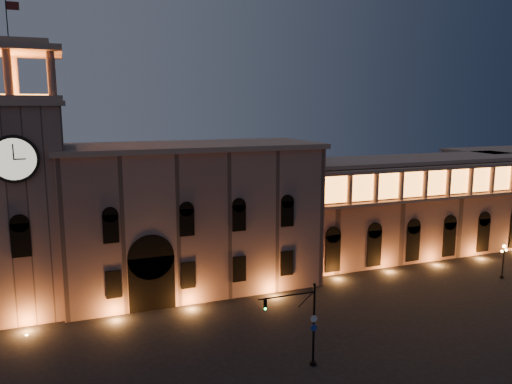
# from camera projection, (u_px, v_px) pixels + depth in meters

# --- Properties ---
(ground) EXTENTS (160.00, 160.00, 0.00)m
(ground) POSITION_uv_depth(u_px,v_px,m) (279.00, 367.00, 42.56)
(ground) COLOR black
(ground) RESTS_ON ground
(government_building) EXTENTS (30.80, 12.80, 17.60)m
(government_building) POSITION_uv_depth(u_px,v_px,m) (191.00, 216.00, 60.50)
(government_building) COLOR #886358
(government_building) RESTS_ON ground
(clock_tower) EXTENTS (9.80, 9.80, 32.40)m
(clock_tower) POSITION_uv_depth(u_px,v_px,m) (21.00, 197.00, 52.43)
(clock_tower) COLOR #886358
(clock_tower) RESTS_ON ground
(colonnade_wing) EXTENTS (40.60, 11.50, 14.50)m
(colonnade_wing) POSITION_uv_depth(u_px,v_px,m) (410.00, 205.00, 74.71)
(colonnade_wing) COLOR #825E53
(colonnade_wing) RESTS_ON ground
(secondary_building) EXTENTS (20.00, 12.00, 14.00)m
(secondary_building) POSITION_uv_depth(u_px,v_px,m) (507.00, 191.00, 89.63)
(secondary_building) COLOR #825E53
(secondary_building) RESTS_ON ground
(traffic_light) EXTENTS (5.37, 0.57, 7.36)m
(traffic_light) POSITION_uv_depth(u_px,v_px,m) (304.00, 324.00, 41.92)
(traffic_light) COLOR black
(traffic_light) RESTS_ON ground
(street_lamp_near) EXTENTS (1.52, 0.59, 4.47)m
(street_lamp_near) POSITION_uv_depth(u_px,v_px,m) (503.00, 258.00, 64.18)
(street_lamp_near) COLOR black
(street_lamp_near) RESTS_ON ground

